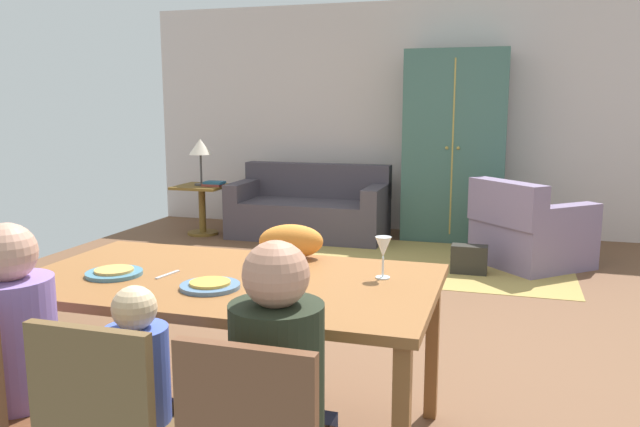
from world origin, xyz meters
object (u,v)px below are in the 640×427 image
object	(u,v)px
wine_glass	(383,249)
table_lamp	(200,148)
dining_table	(229,291)
book_upper	(214,183)
armchair	(528,232)
person_woman	(282,419)
plate_near_child	(210,286)
side_table	(202,203)
armoire	(455,146)
person_man	(26,380)
plate_near_man	(114,273)
couch	(310,210)
person_child	(145,421)
book_lower	(213,185)
cat	(291,241)

from	to	relation	value
wine_glass	table_lamp	xyz separation A→B (m)	(-2.92, 3.95, 0.12)
dining_table	book_upper	xyz separation A→B (m)	(-2.08, 4.11, -0.07)
armchair	person_woman	bearing A→B (deg)	-101.18
plate_near_child	dining_table	bearing A→B (deg)	90.00
side_table	armoire	bearing A→B (deg)	12.07
plate_near_child	person_man	world-z (taller)	person_man
plate_near_man	couch	xyz separation A→B (m)	(-0.51, 4.51, -0.47)
person_child	wine_glass	bearing A→B (deg)	53.27
dining_table	armchair	world-z (taller)	armchair
dining_table	wine_glass	distance (m)	0.71
person_woman	book_lower	size ratio (longest dim) A/B	5.04
side_table	book_upper	xyz separation A→B (m)	(0.18, -0.03, 0.24)
armchair	table_lamp	bearing A→B (deg)	173.14
book_upper	couch	bearing A→B (deg)	14.88
book_lower	person_woman	bearing A→B (deg)	-61.55
plate_near_man	side_table	bearing A→B (deg)	112.46
armchair	book_upper	xyz separation A→B (m)	(-3.45, 0.41, 0.30)
person_child	person_woman	bearing A→B (deg)	0.59
table_lamp	armoire	bearing A→B (deg)	12.07
plate_near_man	armchair	distance (m)	4.28
side_table	book_lower	xyz separation A→B (m)	(0.16, -0.03, 0.22)
couch	armoire	world-z (taller)	armoire
wine_glass	person_man	size ratio (longest dim) A/B	0.17
person_child	armoire	xyz separation A→B (m)	(0.57, 5.44, 0.62)
plate_near_child	table_lamp	bearing A→B (deg)	117.66
armchair	wine_glass	bearing A→B (deg)	-101.46
couch	side_table	xyz separation A→B (m)	(-1.25, -0.26, 0.07)
person_child	armoire	bearing A→B (deg)	83.99
book_lower	armoire	bearing A→B (deg)	13.31
couch	armchair	bearing A→B (deg)	-16.23
dining_table	couch	distance (m)	4.52
plate_near_child	person_man	bearing A→B (deg)	-133.99
person_man	couch	distance (m)	5.12
side_table	book_lower	size ratio (longest dim) A/B	2.64
table_lamp	person_man	bearing A→B (deg)	-69.96
table_lamp	plate_near_man	bearing A→B (deg)	-67.54
book_upper	plate_near_man	bearing A→B (deg)	-69.52
person_man	plate_near_man	bearing A→B (deg)	90.37
plate_near_child	armchair	size ratio (longest dim) A/B	0.21
person_child	table_lamp	xyz separation A→B (m)	(-2.26, 4.84, 0.58)
couch	book_upper	size ratio (longest dim) A/B	8.01
person_man	armoire	xyz separation A→B (m)	(1.07, 5.44, 0.54)
couch	plate_near_man	bearing A→B (deg)	-83.51
armoire	dining_table	bearing A→B (deg)	-96.89
plate_near_man	person_child	bearing A→B (deg)	-49.16
person_child	cat	world-z (taller)	cat
dining_table	person_child	distance (m)	0.75
dining_table	plate_near_child	xyz separation A→B (m)	(0.00, -0.18, 0.08)
dining_table	plate_near_man	world-z (taller)	plate_near_man
plate_near_man	side_table	xyz separation A→B (m)	(-1.76, 4.25, -0.39)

